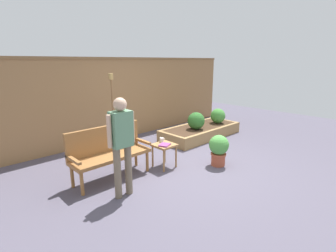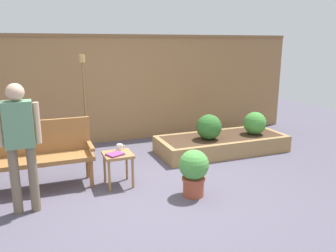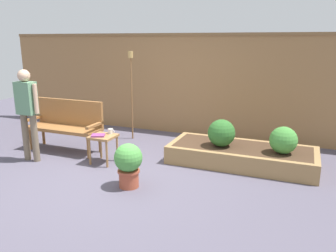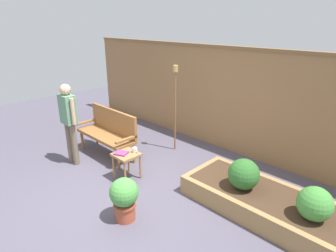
{
  "view_description": "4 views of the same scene",
  "coord_description": "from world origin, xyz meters",
  "px_view_note": "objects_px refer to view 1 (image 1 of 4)",
  "views": [
    {
      "loc": [
        -3.57,
        -3.15,
        2.07
      ],
      "look_at": [
        -0.01,
        0.57,
        0.74
      ],
      "focal_mm": 27.05,
      "sensor_mm": 36.0,
      "label": 1
    },
    {
      "loc": [
        -1.35,
        -4.16,
        1.99
      ],
      "look_at": [
        0.43,
        0.39,
        0.79
      ],
      "focal_mm": 36.17,
      "sensor_mm": 36.0,
      "label": 2
    },
    {
      "loc": [
        2.68,
        -4.28,
        2.04
      ],
      "look_at": [
        0.58,
        0.88,
        0.6
      ],
      "focal_mm": 36.12,
      "sensor_mm": 36.0,
      "label": 3
    },
    {
      "loc": [
        3.2,
        -2.28,
        2.61
      ],
      "look_at": [
        0.02,
        0.94,
        0.92
      ],
      "focal_mm": 30.13,
      "sensor_mm": 36.0,
      "label": 4
    }
  ],
  "objects_px": {
    "shrub_near_bench": "(196,121)",
    "tiki_torch": "(112,100)",
    "book_on_table": "(165,145)",
    "shrub_far_corner": "(218,116)",
    "side_table": "(164,148)",
    "person_by_bench": "(122,139)",
    "cup_on_table": "(162,140)",
    "garden_bench": "(108,149)",
    "potted_boxwood": "(219,148)"
  },
  "relations": [
    {
      "from": "cup_on_table",
      "to": "shrub_far_corner",
      "type": "height_order",
      "value": "shrub_far_corner"
    },
    {
      "from": "potted_boxwood",
      "to": "shrub_far_corner",
      "type": "relative_size",
      "value": 1.48
    },
    {
      "from": "side_table",
      "to": "tiki_torch",
      "type": "distance_m",
      "value": 1.7
    },
    {
      "from": "garden_bench",
      "to": "side_table",
      "type": "relative_size",
      "value": 3.0
    },
    {
      "from": "garden_bench",
      "to": "tiki_torch",
      "type": "relative_size",
      "value": 0.8
    },
    {
      "from": "cup_on_table",
      "to": "potted_boxwood",
      "type": "xyz_separation_m",
      "value": [
        0.79,
        -0.83,
        -0.16
      ]
    },
    {
      "from": "garden_bench",
      "to": "shrub_far_corner",
      "type": "relative_size",
      "value": 3.37
    },
    {
      "from": "side_table",
      "to": "person_by_bench",
      "type": "bearing_deg",
      "value": -163.17
    },
    {
      "from": "garden_bench",
      "to": "cup_on_table",
      "type": "height_order",
      "value": "garden_bench"
    },
    {
      "from": "shrub_far_corner",
      "to": "person_by_bench",
      "type": "height_order",
      "value": "person_by_bench"
    },
    {
      "from": "garden_bench",
      "to": "tiki_torch",
      "type": "distance_m",
      "value": 1.52
    },
    {
      "from": "potted_boxwood",
      "to": "person_by_bench",
      "type": "distance_m",
      "value": 2.17
    },
    {
      "from": "side_table",
      "to": "cup_on_table",
      "type": "bearing_deg",
      "value": 65.28
    },
    {
      "from": "tiki_torch",
      "to": "person_by_bench",
      "type": "distance_m",
      "value": 2.1
    },
    {
      "from": "cup_on_table",
      "to": "shrub_near_bench",
      "type": "relative_size",
      "value": 0.27
    },
    {
      "from": "potted_boxwood",
      "to": "book_on_table",
      "type": "bearing_deg",
      "value": 145.25
    },
    {
      "from": "potted_boxwood",
      "to": "shrub_near_bench",
      "type": "xyz_separation_m",
      "value": [
        0.98,
        1.42,
        0.17
      ]
    },
    {
      "from": "shrub_far_corner",
      "to": "person_by_bench",
      "type": "xyz_separation_m",
      "value": [
        -4.03,
        -1.09,
        0.42
      ]
    },
    {
      "from": "garden_bench",
      "to": "book_on_table",
      "type": "distance_m",
      "value": 1.07
    },
    {
      "from": "potted_boxwood",
      "to": "shrub_near_bench",
      "type": "relative_size",
      "value": 1.4
    },
    {
      "from": "potted_boxwood",
      "to": "tiki_torch",
      "type": "relative_size",
      "value": 0.35
    },
    {
      "from": "shrub_far_corner",
      "to": "person_by_bench",
      "type": "bearing_deg",
      "value": -164.79
    },
    {
      "from": "side_table",
      "to": "tiki_torch",
      "type": "height_order",
      "value": "tiki_torch"
    },
    {
      "from": "garden_bench",
      "to": "shrub_near_bench",
      "type": "distance_m",
      "value": 2.88
    },
    {
      "from": "book_on_table",
      "to": "person_by_bench",
      "type": "height_order",
      "value": "person_by_bench"
    },
    {
      "from": "potted_boxwood",
      "to": "shrub_far_corner",
      "type": "bearing_deg",
      "value": 35.97
    },
    {
      "from": "side_table",
      "to": "shrub_near_bench",
      "type": "distance_m",
      "value": 1.97
    },
    {
      "from": "garden_bench",
      "to": "cup_on_table",
      "type": "xyz_separation_m",
      "value": [
        1.09,
        -0.22,
        -0.02
      ]
    },
    {
      "from": "person_by_bench",
      "to": "side_table",
      "type": "bearing_deg",
      "value": 16.83
    },
    {
      "from": "side_table",
      "to": "potted_boxwood",
      "type": "relative_size",
      "value": 0.76
    },
    {
      "from": "side_table",
      "to": "cup_on_table",
      "type": "xyz_separation_m",
      "value": [
        0.06,
        0.14,
        0.13
      ]
    },
    {
      "from": "garden_bench",
      "to": "tiki_torch",
      "type": "bearing_deg",
      "value": 53.94
    },
    {
      "from": "book_on_table",
      "to": "garden_bench",
      "type": "bearing_deg",
      "value": 131.91
    },
    {
      "from": "cup_on_table",
      "to": "person_by_bench",
      "type": "bearing_deg",
      "value": -158.39
    },
    {
      "from": "shrub_near_bench",
      "to": "cup_on_table",
      "type": "bearing_deg",
      "value": -161.61
    },
    {
      "from": "shrub_near_bench",
      "to": "book_on_table",
      "type": "bearing_deg",
      "value": -157.22
    },
    {
      "from": "cup_on_table",
      "to": "book_on_table",
      "type": "bearing_deg",
      "value": -119.75
    },
    {
      "from": "book_on_table",
      "to": "tiki_torch",
      "type": "xyz_separation_m",
      "value": [
        -0.18,
        1.53,
        0.73
      ]
    },
    {
      "from": "garden_bench",
      "to": "book_on_table",
      "type": "bearing_deg",
      "value": -23.69
    },
    {
      "from": "side_table",
      "to": "tiki_torch",
      "type": "bearing_deg",
      "value": 98.89
    },
    {
      "from": "shrub_near_bench",
      "to": "shrub_far_corner",
      "type": "xyz_separation_m",
      "value": [
        0.98,
        0.0,
        -0.01
      ]
    },
    {
      "from": "person_by_bench",
      "to": "shrub_near_bench",
      "type": "bearing_deg",
      "value": 19.76
    },
    {
      "from": "book_on_table",
      "to": "potted_boxwood",
      "type": "distance_m",
      "value": 1.11
    },
    {
      "from": "cup_on_table",
      "to": "shrub_far_corner",
      "type": "distance_m",
      "value": 2.81
    },
    {
      "from": "book_on_table",
      "to": "potted_boxwood",
      "type": "bearing_deg",
      "value": -59.15
    },
    {
      "from": "shrub_far_corner",
      "to": "side_table",
      "type": "bearing_deg",
      "value": -165.5
    },
    {
      "from": "tiki_torch",
      "to": "person_by_bench",
      "type": "relative_size",
      "value": 1.15
    },
    {
      "from": "shrub_near_bench",
      "to": "tiki_torch",
      "type": "xyz_separation_m",
      "value": [
        -2.06,
        0.74,
        0.7
      ]
    },
    {
      "from": "potted_boxwood",
      "to": "person_by_bench",
      "type": "relative_size",
      "value": 0.41
    },
    {
      "from": "garden_bench",
      "to": "person_by_bench",
      "type": "xyz_separation_m",
      "value": [
        -0.19,
        -0.73,
        0.39
      ]
    }
  ]
}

